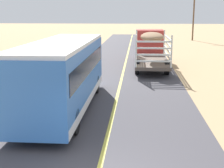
# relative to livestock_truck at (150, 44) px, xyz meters

# --- Properties ---
(livestock_truck) EXTENTS (2.53, 9.70, 3.02)m
(livestock_truck) POSITION_rel_livestock_truck_xyz_m (0.00, 0.00, 0.00)
(livestock_truck) COLOR #B2332D
(livestock_truck) RESTS_ON road_surface
(bus) EXTENTS (2.54, 10.00, 3.21)m
(bus) POSITION_rel_livestock_truck_xyz_m (-4.54, -13.71, -0.04)
(bus) COLOR #3872C6
(bus) RESTS_ON road_surface
(car_far) EXTENTS (1.90, 4.62, 1.93)m
(car_far) POSITION_rel_livestock_truck_xyz_m (0.05, 15.03, -0.70)
(car_far) COLOR #264C8C
(car_far) RESTS_ON road_surface
(power_pole_far) EXTENTS (2.20, 0.24, 7.75)m
(power_pole_far) POSITION_rel_livestock_truck_xyz_m (7.72, 25.48, 2.37)
(power_pole_far) COLOR brown
(power_pole_far) RESTS_ON ground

